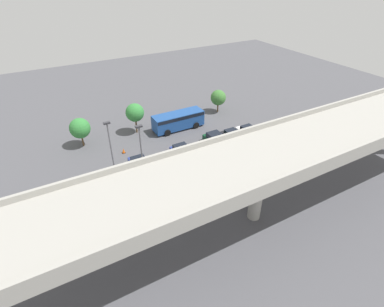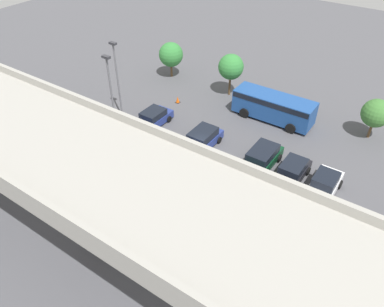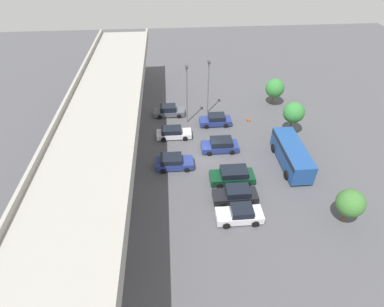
% 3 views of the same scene
% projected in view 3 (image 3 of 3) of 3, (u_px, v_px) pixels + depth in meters
% --- Properties ---
extents(ground_plane, '(106.31, 106.31, 0.00)m').
position_uv_depth(ground_plane, '(206.00, 157.00, 36.36)').
color(ground_plane, '#4C4C51').
extents(highway_overpass, '(50.87, 7.84, 8.15)m').
position_uv_depth(highway_overpass, '(103.00, 112.00, 31.37)').
color(highway_overpass, '#9E9B93').
rests_on(highway_overpass, ground_plane).
extents(parked_car_0, '(2.07, 4.44, 1.65)m').
position_uv_depth(parked_car_0, '(240.00, 214.00, 28.43)').
color(parked_car_0, silver).
rests_on(parked_car_0, ground_plane).
extents(parked_car_1, '(2.08, 4.56, 1.55)m').
position_uv_depth(parked_car_1, '(236.00, 194.00, 30.52)').
color(parked_car_1, black).
rests_on(parked_car_1, ground_plane).
extents(parked_car_2, '(2.25, 4.83, 1.68)m').
position_uv_depth(parked_car_2, '(233.00, 175.00, 32.60)').
color(parked_car_2, '#0C381E').
rests_on(parked_car_2, ground_plane).
extents(parked_car_3, '(2.23, 4.30, 1.54)m').
position_uv_depth(parked_car_3, '(174.00, 162.00, 34.48)').
color(parked_car_3, navy).
rests_on(parked_car_3, ground_plane).
extents(parked_car_4, '(2.20, 4.53, 1.62)m').
position_uv_depth(parked_car_4, '(220.00, 145.00, 36.94)').
color(parked_car_4, navy).
rests_on(parked_car_4, ground_plane).
extents(parked_car_5, '(2.01, 4.53, 1.46)m').
position_uv_depth(parked_car_5, '(173.00, 133.00, 39.12)').
color(parked_car_5, silver).
rests_on(parked_car_5, ground_plane).
extents(parked_car_6, '(2.11, 4.38, 1.52)m').
position_uv_depth(parked_car_6, '(216.00, 120.00, 41.54)').
color(parked_car_6, navy).
rests_on(parked_car_6, ground_plane).
extents(parked_car_7, '(1.99, 4.44, 1.60)m').
position_uv_depth(parked_car_7, '(169.00, 111.00, 43.42)').
color(parked_car_7, '#515660').
rests_on(parked_car_7, ground_plane).
extents(shuttle_bus, '(7.90, 2.80, 2.56)m').
position_uv_depth(shuttle_bus, '(292.00, 153.00, 34.43)').
color(shuttle_bus, '#1E478C').
rests_on(shuttle_bus, ground_plane).
extents(lamp_post_near_aisle, '(0.70, 0.35, 8.23)m').
position_uv_depth(lamp_post_near_aisle, '(187.00, 91.00, 39.47)').
color(lamp_post_near_aisle, slate).
rests_on(lamp_post_near_aisle, ground_plane).
extents(lamp_post_mid_lot, '(0.70, 0.35, 7.81)m').
position_uv_depth(lamp_post_mid_lot, '(208.00, 84.00, 41.66)').
color(lamp_post_mid_lot, slate).
rests_on(lamp_post_mid_lot, ground_plane).
extents(tree_front_left, '(2.58, 2.58, 3.87)m').
position_uv_depth(tree_front_left, '(351.00, 203.00, 27.14)').
color(tree_front_left, brown).
rests_on(tree_front_left, ground_plane).
extents(tree_front_centre, '(2.70, 2.70, 4.62)m').
position_uv_depth(tree_front_centre, '(294.00, 113.00, 38.18)').
color(tree_front_centre, brown).
rests_on(tree_front_centre, ground_plane).
extents(tree_front_right, '(2.80, 2.80, 4.14)m').
position_uv_depth(tree_front_right, '(275.00, 88.00, 44.69)').
color(tree_front_right, brown).
rests_on(tree_front_right, ground_plane).
extents(traffic_cone, '(0.44, 0.44, 0.70)m').
position_uv_depth(traffic_cone, '(249.00, 119.00, 42.55)').
color(traffic_cone, black).
rests_on(traffic_cone, ground_plane).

